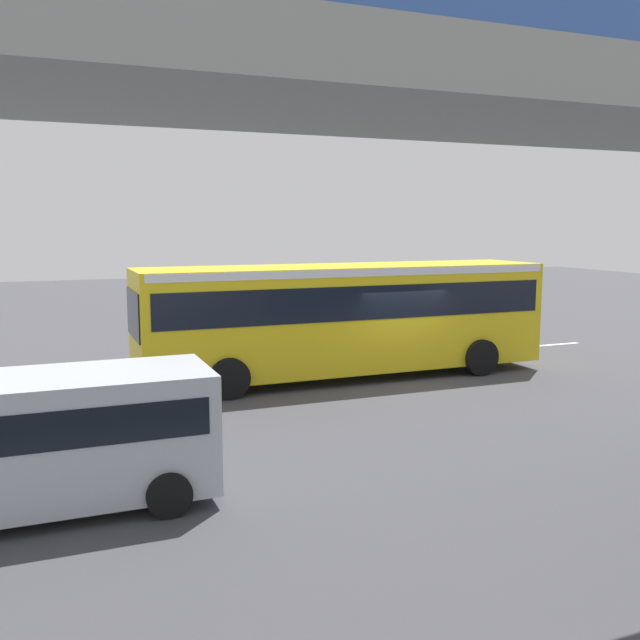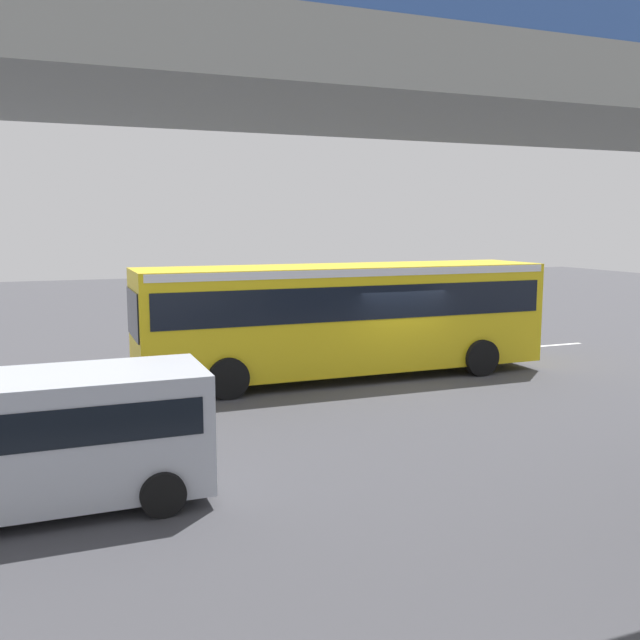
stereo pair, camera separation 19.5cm
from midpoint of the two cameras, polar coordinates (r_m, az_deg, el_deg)
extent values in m
plane|color=#424247|center=(19.47, 6.45, -4.86)|extent=(80.00, 80.00, 0.00)
cube|color=yellow|center=(19.38, 2.35, 0.28)|extent=(11.50, 2.55, 2.86)
cube|color=black|center=(19.32, 2.36, 1.80)|extent=(11.04, 2.59, 0.90)
cube|color=white|center=(19.25, 2.37, 4.16)|extent=(11.27, 2.58, 0.20)
cube|color=black|center=(17.84, -14.87, 0.48)|extent=(0.04, 2.24, 1.20)
cylinder|color=black|center=(17.22, -7.27, -4.79)|extent=(1.04, 0.30, 1.04)
cylinder|color=black|center=(19.65, -9.08, -3.24)|extent=(1.04, 0.30, 1.04)
cylinder|color=black|center=(20.25, 13.40, -3.03)|extent=(1.04, 0.30, 1.04)
cylinder|color=black|center=(22.36, 9.68, -1.91)|extent=(1.04, 0.30, 1.04)
cube|color=#B7BCC6|center=(11.30, -21.28, -8.91)|extent=(4.80, 1.95, 1.86)
cube|color=black|center=(11.20, -21.37, -7.16)|extent=(4.42, 1.98, 0.56)
cylinder|color=black|center=(10.73, -12.31, -13.84)|extent=(0.68, 0.22, 0.68)
cylinder|color=black|center=(12.54, -13.74, -10.65)|extent=(0.68, 0.22, 0.68)
cylinder|color=#2D2D38|center=(25.56, 13.96, -1.02)|extent=(0.32, 0.32, 0.85)
cylinder|color=navy|center=(25.45, 14.02, 0.70)|extent=(0.38, 0.38, 0.70)
sphere|color=tan|center=(25.40, 14.05, 1.77)|extent=(0.22, 0.22, 0.22)
cylinder|color=slate|center=(22.25, -5.43, 0.41)|extent=(0.08, 0.08, 2.80)
cube|color=yellow|center=(22.13, -5.46, 3.24)|extent=(0.04, 0.60, 0.60)
cube|color=silver|center=(26.21, 19.20, -1.95)|extent=(2.00, 0.20, 0.01)
cube|color=silver|center=(23.83, 11.85, -2.62)|extent=(2.00, 0.20, 0.01)
cube|color=silver|center=(21.93, 3.05, -3.37)|extent=(2.00, 0.20, 0.01)
cube|color=silver|center=(20.63, -7.16, -4.14)|extent=(2.00, 0.20, 0.01)
cube|color=silver|center=(20.06, -18.34, -4.83)|extent=(2.00, 0.20, 0.01)
camera|label=1|loc=(0.10, -89.71, 0.04)|focal=38.82mm
camera|label=2|loc=(0.10, 90.29, -0.04)|focal=38.82mm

